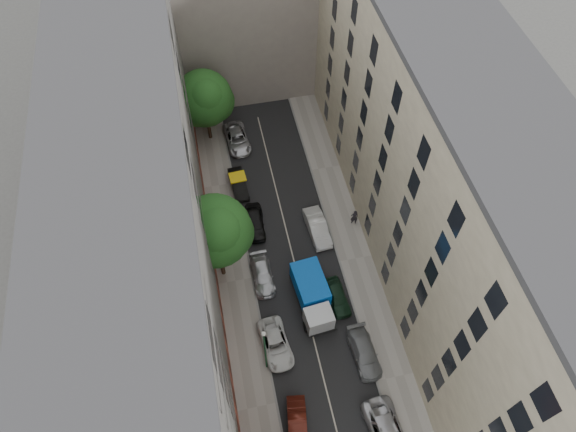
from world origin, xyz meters
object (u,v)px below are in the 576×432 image
object	(u,v)px
car_left_1	(297,423)
car_left_5	(238,184)
car_left_3	(262,275)
car_left_6	(237,139)
car_right_3	(317,227)
tree_mid	(216,233)
car_left_2	(276,344)
tree_far	(205,100)
tarp_truck	(312,295)
car_left_4	(255,222)
car_right_2	(338,297)
pedestrian	(354,217)
car_right_1	(364,353)
lamp_post	(265,347)

from	to	relation	value
car_left_1	car_left_5	world-z (taller)	car_left_5
car_left_3	car_left_6	distance (m)	16.61
car_right_3	tree_mid	bearing A→B (deg)	-167.76
car_left_2	tree_far	bearing A→B (deg)	89.81
tarp_truck	car_left_4	bearing A→B (deg)	105.87
car_left_4	car_right_3	size ratio (longest dim) A/B	0.93
car_right_2	pedestrian	size ratio (longest dim) A/B	2.04
car_left_3	tree_mid	xyz separation A→B (m)	(-3.22, 1.11, 6.07)
car_right_1	tree_mid	bearing A→B (deg)	132.90
car_left_1	car_right_3	distance (m)	17.44
car_left_3	tarp_truck	bearing A→B (deg)	-41.86
car_right_3	car_left_4	bearing A→B (deg)	157.95
car_left_1	car_right_3	size ratio (longest dim) A/B	0.86
tree_far	car_right_3	bearing A→B (deg)	-59.67
lamp_post	car_right_2	bearing A→B (deg)	32.61
car_left_3	car_right_2	xyz separation A→B (m)	(5.89, -3.41, 0.02)
car_left_2	lamp_post	world-z (taller)	lamp_post
tarp_truck	car_left_4	size ratio (longest dim) A/B	1.43
tarp_truck	tree_far	bearing A→B (deg)	100.74
tarp_truck	car_right_3	bearing A→B (deg)	67.42
car_right_1	car_right_2	size ratio (longest dim) A/B	1.19
car_left_2	car_right_2	xyz separation A→B (m)	(5.98, 2.99, 0.01)
car_left_5	car_right_3	bearing A→B (deg)	-49.90
tree_mid	lamp_post	size ratio (longest dim) A/B	1.44
car_right_1	car_left_2	bearing A→B (deg)	159.35
tree_mid	tarp_truck	bearing A→B (deg)	-32.11
car_right_1	tree_far	distance (m)	28.35
lamp_post	tree_mid	bearing A→B (deg)	103.17
car_left_4	car_right_3	distance (m)	5.88
tree_mid	pedestrian	size ratio (longest dim) A/B	5.27
tarp_truck	car_right_1	distance (m)	6.21
tree_mid	car_left_4	bearing A→B (deg)	52.04
car_left_4	pedestrian	world-z (taller)	pedestrian
tree_far	pedestrian	bearing A→B (deg)	-49.48
pedestrian	car_left_5	bearing A→B (deg)	-25.31
car_left_1	car_right_1	size ratio (longest dim) A/B	0.87
tarp_truck	tree_far	distance (m)	22.27
car_left_4	pedestrian	xyz separation A→B (m)	(9.20, -1.58, 0.36)
tree_mid	car_left_1	bearing A→B (deg)	-75.77
car_right_1	tree_far	size ratio (longest dim) A/B	0.55
car_left_3	car_left_4	distance (m)	5.61
tarp_truck	tree_mid	world-z (taller)	tree_mid
car_left_3	car_left_4	xyz separation A→B (m)	(0.29, 5.60, 0.09)
car_left_5	car_left_2	bearing A→B (deg)	-91.99
car_right_2	car_left_3	bearing A→B (deg)	146.26
car_left_1	car_left_2	world-z (taller)	car_left_1
car_left_5	tree_far	xyz separation A→B (m)	(-1.82, 7.31, 4.78)
car_left_1	car_left_5	size ratio (longest dim) A/B	0.97
car_left_4	car_right_2	world-z (taller)	car_left_4
car_left_5	car_left_6	world-z (taller)	car_left_6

